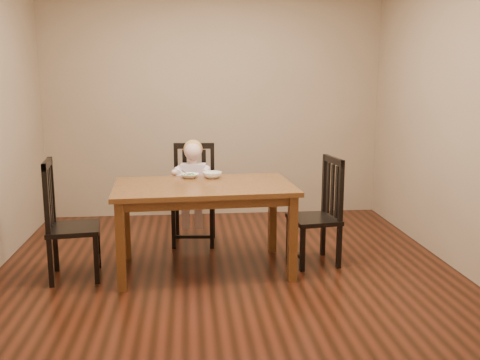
{
  "coord_description": "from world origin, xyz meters",
  "views": [
    {
      "loc": [
        -0.32,
        -4.42,
        1.66
      ],
      "look_at": [
        0.14,
        0.25,
        0.75
      ],
      "focal_mm": 40.0,
      "sensor_mm": 36.0,
      "label": 1
    }
  ],
  "objects": [
    {
      "name": "bowl_peas",
      "position": [
        -0.31,
        0.38,
        0.78
      ],
      "size": [
        0.2,
        0.2,
        0.04
      ],
      "primitive_type": "imported",
      "rotation": [
        0.0,
        0.0,
        -0.31
      ],
      "color": "white",
      "rests_on": "dining_table"
    },
    {
      "name": "dining_table",
      "position": [
        -0.19,
        0.06,
        0.67
      ],
      "size": [
        1.57,
        1.0,
        0.76
      ],
      "rotation": [
        0.0,
        0.0,
        0.06
      ],
      "color": "#452510",
      "rests_on": "room"
    },
    {
      "name": "chair_child",
      "position": [
        -0.27,
        0.88,
        0.48
      ],
      "size": [
        0.46,
        0.45,
        1.0
      ],
      "rotation": [
        0.0,
        0.0,
        3.06
      ],
      "color": "black",
      "rests_on": "room"
    },
    {
      "name": "room",
      "position": [
        0.0,
        0.0,
        1.35
      ],
      "size": [
        4.01,
        4.01,
        2.71
      ],
      "color": "#431B0E",
      "rests_on": "ground"
    },
    {
      "name": "chair_right",
      "position": [
        0.84,
        0.13,
        0.46
      ],
      "size": [
        0.45,
        0.47,
        0.97
      ],
      "rotation": [
        0.0,
        0.0,
        1.72
      ],
      "color": "black",
      "rests_on": "room"
    },
    {
      "name": "bowl_veg",
      "position": [
        -0.11,
        0.35,
        0.79
      ],
      "size": [
        0.23,
        0.23,
        0.05
      ],
      "primitive_type": "imported",
      "rotation": [
        0.0,
        0.0,
        0.37
      ],
      "color": "white",
      "rests_on": "dining_table"
    },
    {
      "name": "toddler",
      "position": [
        -0.27,
        0.83,
        0.63
      ],
      "size": [
        0.36,
        0.44,
        0.57
      ],
      "primitive_type": null,
      "rotation": [
        0.0,
        0.0,
        3.06
      ],
      "color": "silver",
      "rests_on": "chair_child"
    },
    {
      "name": "fork",
      "position": [
        -0.35,
        0.35,
        0.8
      ],
      "size": [
        0.08,
        0.11,
        0.05
      ],
      "rotation": [
        0.0,
        0.0,
        0.63
      ],
      "color": "silver",
      "rests_on": "bowl_peas"
    },
    {
      "name": "chair_left",
      "position": [
        -1.33,
        -0.03,
        0.48
      ],
      "size": [
        0.46,
        0.48,
        1.0
      ],
      "rotation": [
        0.0,
        0.0,
        -1.45
      ],
      "color": "black",
      "rests_on": "room"
    }
  ]
}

